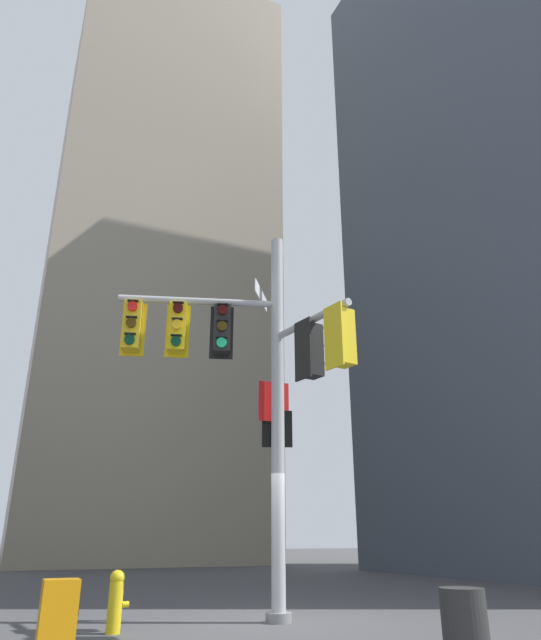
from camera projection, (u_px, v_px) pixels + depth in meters
name	position (u px, v px, depth m)	size (l,w,h in m)	color
ground	(279.00, 623.00, 9.88)	(120.00, 120.00, 0.00)	#474749
building_mid_block	(153.00, 256.00, 40.12)	(13.67, 13.67, 39.57)	tan
signal_pole_assembly	(251.00, 366.00, 11.13)	(3.69, 3.45, 7.45)	#B2B2B5
fire_hydrant	(116.00, 600.00, 8.92)	(0.33, 0.23, 0.90)	yellow
newspaper_box	(58.00, 618.00, 7.12)	(0.45, 0.36, 0.89)	orange
trash_bin	(466.00, 635.00, 5.91)	(0.47, 0.47, 0.88)	#2D2D2D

